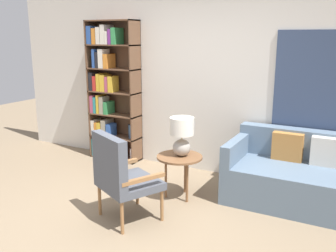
% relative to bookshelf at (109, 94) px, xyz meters
% --- Properties ---
extents(ground_plane, '(14.00, 14.00, 0.00)m').
position_rel_bookshelf_xyz_m(ground_plane, '(1.39, -1.84, -1.04)').
color(ground_plane, '#847056').
extents(wall_back, '(6.40, 0.08, 2.70)m').
position_rel_bookshelf_xyz_m(wall_back, '(1.42, 0.19, 0.31)').
color(wall_back, silver).
rests_on(wall_back, ground_plane).
extents(bookshelf, '(0.82, 0.30, 2.15)m').
position_rel_bookshelf_xyz_m(bookshelf, '(0.00, 0.00, 0.00)').
color(bookshelf, brown).
rests_on(bookshelf, ground_plane).
extents(armchair, '(0.77, 0.76, 0.96)m').
position_rel_bookshelf_xyz_m(armchair, '(1.37, -1.68, -0.49)').
color(armchair, olive).
rests_on(armchair, ground_plane).
extents(couch, '(1.69, 0.93, 0.81)m').
position_rel_bookshelf_xyz_m(couch, '(2.98, -0.30, -0.72)').
color(couch, slate).
rests_on(couch, ground_plane).
extents(side_table, '(0.55, 0.55, 0.53)m').
position_rel_bookshelf_xyz_m(side_table, '(1.65, -0.85, -0.56)').
color(side_table, brown).
rests_on(side_table, ground_plane).
extents(table_lamp, '(0.29, 0.29, 0.47)m').
position_rel_bookshelf_xyz_m(table_lamp, '(1.66, -0.83, -0.24)').
color(table_lamp, '#A59E93').
rests_on(table_lamp, side_table).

